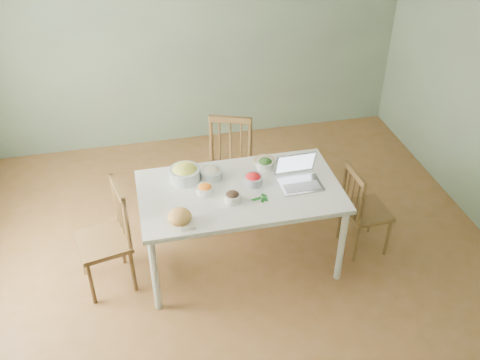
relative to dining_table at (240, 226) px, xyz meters
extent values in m
cube|color=brown|center=(-0.06, -0.19, -0.40)|extent=(5.00, 5.00, 0.00)
cube|color=gray|center=(-0.06, 2.31, 0.95)|extent=(5.00, 0.00, 2.70)
ellipsoid|color=gold|center=(-0.56, -0.33, 0.47)|extent=(0.22, 0.22, 0.12)
cube|color=silver|center=(-0.51, -0.42, 0.42)|extent=(0.11, 0.04, 0.03)
cylinder|color=tan|center=(0.31, 0.38, 0.41)|extent=(0.20, 0.20, 0.02)
camera|label=1|loc=(-0.82, -3.64, 3.15)|focal=40.65mm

